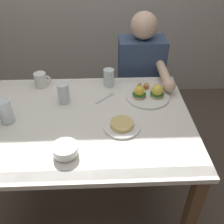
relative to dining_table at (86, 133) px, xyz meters
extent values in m
plane|color=brown|center=(0.00, 0.00, -0.63)|extent=(6.00, 6.00, 0.00)
cube|color=white|center=(0.00, 0.00, 0.09)|extent=(1.20, 0.90, 0.03)
cube|color=#B23838|center=(0.00, -0.40, 0.10)|extent=(1.20, 0.06, 0.00)
cube|color=#B23838|center=(0.00, 0.40, 0.10)|extent=(1.20, 0.06, 0.00)
cube|color=brown|center=(0.55, -0.40, -0.28)|extent=(0.06, 0.06, 0.71)
cube|color=brown|center=(-0.55, 0.40, -0.28)|extent=(0.06, 0.06, 0.71)
cube|color=brown|center=(0.55, 0.40, -0.28)|extent=(0.06, 0.06, 0.71)
cylinder|color=white|center=(0.38, 0.20, 0.11)|extent=(0.27, 0.27, 0.01)
cylinder|color=tan|center=(0.33, 0.19, 0.13)|extent=(0.08, 0.08, 0.02)
cylinder|color=#286B2D|center=(0.33, 0.19, 0.14)|extent=(0.08, 0.08, 0.01)
sphere|color=yellow|center=(0.33, 0.19, 0.16)|extent=(0.07, 0.07, 0.07)
cylinder|color=tan|center=(0.44, 0.19, 0.13)|extent=(0.08, 0.08, 0.02)
cylinder|color=#286B2D|center=(0.44, 0.19, 0.14)|extent=(0.08, 0.08, 0.01)
sphere|color=yellow|center=(0.44, 0.19, 0.16)|extent=(0.07, 0.07, 0.07)
cube|color=#B77A42|center=(0.45, 0.27, 0.14)|extent=(0.02, 0.02, 0.03)
cube|color=#AD7038|center=(0.46, 0.24, 0.13)|extent=(0.03, 0.03, 0.02)
cube|color=#AD7038|center=(0.38, 0.27, 0.13)|extent=(0.03, 0.03, 0.03)
cube|color=#B77A42|center=(0.39, 0.28, 0.14)|extent=(0.03, 0.03, 0.03)
cube|color=#AD7038|center=(0.34, 0.27, 0.13)|extent=(0.02, 0.02, 0.03)
cube|color=#AD7038|center=(0.44, 0.26, 0.13)|extent=(0.04, 0.04, 0.03)
cube|color=#B77A42|center=(0.39, 0.29, 0.14)|extent=(0.03, 0.03, 0.03)
cube|color=tan|center=(0.34, 0.28, 0.14)|extent=(0.02, 0.02, 0.04)
cylinder|color=white|center=(-0.08, -0.27, 0.11)|extent=(0.10, 0.10, 0.01)
cylinder|color=white|center=(-0.08, -0.27, 0.14)|extent=(0.12, 0.12, 0.04)
cube|color=#B7E093|center=(-0.09, -0.30, 0.14)|extent=(0.02, 0.02, 0.02)
cube|color=#F4DB66|center=(-0.06, -0.26, 0.14)|extent=(0.04, 0.04, 0.03)
cube|color=#B7E093|center=(-0.05, -0.26, 0.14)|extent=(0.03, 0.03, 0.02)
cube|color=#F4DB66|center=(-0.08, -0.27, 0.13)|extent=(0.04, 0.04, 0.02)
cube|color=#B7E093|center=(-0.07, -0.30, 0.14)|extent=(0.03, 0.03, 0.02)
cube|color=#B7E093|center=(-0.07, -0.27, 0.15)|extent=(0.03, 0.03, 0.02)
cylinder|color=white|center=(-0.30, 0.36, 0.15)|extent=(0.08, 0.08, 0.09)
cylinder|color=black|center=(-0.30, 0.36, 0.20)|extent=(0.07, 0.07, 0.01)
torus|color=white|center=(-0.26, 0.36, 0.16)|extent=(0.06, 0.02, 0.06)
cube|color=silver|center=(0.10, 0.18, 0.11)|extent=(0.09, 0.09, 0.00)
cube|color=silver|center=(0.16, 0.23, 0.11)|extent=(0.04, 0.04, 0.00)
cylinder|color=silver|center=(-0.42, -0.01, 0.17)|extent=(0.07, 0.07, 0.13)
cylinder|color=silver|center=(-0.42, -0.01, 0.14)|extent=(0.07, 0.07, 0.08)
cylinder|color=silver|center=(-0.13, 0.17, 0.17)|extent=(0.07, 0.07, 0.12)
cylinder|color=silver|center=(-0.13, 0.17, 0.15)|extent=(0.06, 0.06, 0.08)
cylinder|color=silver|center=(0.15, 0.35, 0.16)|extent=(0.07, 0.07, 0.12)
cylinder|color=silver|center=(0.15, 0.35, 0.15)|extent=(0.06, 0.06, 0.09)
cylinder|color=white|center=(0.20, -0.09, 0.11)|extent=(0.20, 0.20, 0.01)
cylinder|color=#DBBC70|center=(0.20, -0.09, 0.13)|extent=(0.12, 0.12, 0.02)
cylinder|color=#33333D|center=(0.31, 0.53, -0.41)|extent=(0.11, 0.11, 0.45)
cylinder|color=#33333D|center=(0.49, 0.53, -0.41)|extent=(0.11, 0.11, 0.45)
cube|color=#384C70|center=(0.40, 0.63, 0.07)|extent=(0.34, 0.20, 0.50)
sphere|color=beige|center=(0.40, 0.63, 0.41)|extent=(0.19, 0.19, 0.19)
cylinder|color=beige|center=(0.52, 0.38, 0.17)|extent=(0.06, 0.30, 0.06)
sphere|color=beige|center=(0.52, 0.23, 0.17)|extent=(0.08, 0.08, 0.08)
camera|label=1|loc=(0.11, -1.15, 1.01)|focal=41.73mm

